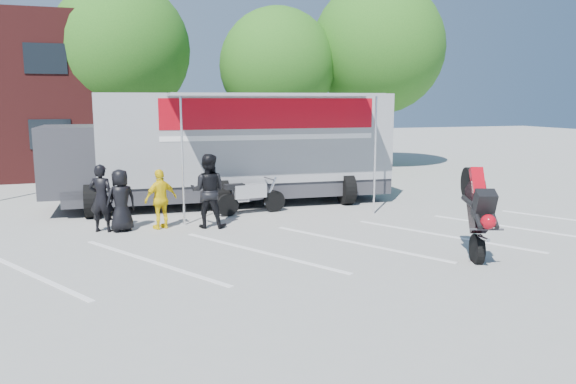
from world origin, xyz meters
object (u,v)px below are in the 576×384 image
transporter_truck (232,204)px  parked_motorcycle (251,214)px  stunt_bike_rider (467,254)px  tree_mid (277,66)px  spectator_leather_c (208,191)px  spectator_leather_a (121,200)px  tree_right (378,48)px  spectator_leather_b (101,198)px  spectator_hivis (161,199)px  tree_left (121,50)px

transporter_truck → parked_motorcycle: (0.18, -1.78, 0.00)m
parked_motorcycle → stunt_bike_rider: (3.41, -5.81, 0.00)m
tree_mid → stunt_bike_rider: (-0.50, -15.62, -4.94)m
stunt_bike_rider → spectator_leather_c: bearing=157.9°
tree_mid → spectator_leather_a: tree_mid is taller
stunt_bike_rider → transporter_truck: bearing=135.2°
transporter_truck → parked_motorcycle: bearing=-81.2°
tree_right → spectator_leather_b: (-13.14, -10.32, -5.00)m
parked_motorcycle → spectator_hivis: 3.08m
tree_left → stunt_bike_rider: bearing=-68.6°
parked_motorcycle → tree_left: bearing=8.2°
transporter_truck → stunt_bike_rider: (3.59, -7.59, 0.00)m
tree_mid → transporter_truck: (-4.09, -8.03, -4.94)m
spectator_leather_b → parked_motorcycle: bearing=-143.4°
tree_left → spectator_leather_a: (-0.67, -11.91, -4.75)m
tree_right → spectator_hivis: tree_right is taller
transporter_truck → stunt_bike_rider: transporter_truck is taller
spectator_hivis → stunt_bike_rider: bearing=118.2°
parked_motorcycle → spectator_leather_b: spectator_leather_b is taller
tree_right → stunt_bike_rider: bearing=-110.0°
tree_right → transporter_truck: 13.18m
stunt_bike_rider → spectator_leather_a: size_ratio=1.33×
spectator_leather_c → stunt_bike_rider: bearing=159.9°
tree_left → spectator_leather_a: 12.84m
tree_left → spectator_leather_a: tree_left is taller
transporter_truck → spectator_leather_c: size_ratio=5.70×
transporter_truck → spectator_leather_a: 4.67m
tree_right → stunt_bike_rider: (-5.50, -15.12, -5.88)m
tree_mid → spectator_leather_a: bearing=-125.1°
spectator_leather_c → spectator_hivis: bearing=11.3°
spectator_leather_a → spectator_leather_c: bearing=154.3°
tree_mid → spectator_leather_b: size_ratio=4.37×
tree_mid → spectator_leather_a: (-7.67, -10.91, -4.13)m
tree_right → parked_motorcycle: (-8.91, -9.31, -5.88)m
tree_mid → spectator_hivis: tree_mid is taller
spectator_leather_a → spectator_leather_c: (2.22, -0.26, 0.17)m
tree_mid → spectator_leather_a: 13.96m
tree_right → spectator_hivis: bearing=-138.1°
spectator_leather_b → tree_right: bearing=-118.7°
tree_right → transporter_truck: size_ratio=0.81×
stunt_bike_rider → spectator_leather_a: 8.61m
tree_right → spectator_leather_b: tree_right is taller
parked_motorcycle → stunt_bike_rider: size_ratio=1.03×
spectator_leather_a → tree_right: bearing=-159.5°
transporter_truck → stunt_bike_rider: size_ratio=5.22×
tree_mid → spectator_leather_c: size_ratio=3.90×
spectator_leather_a → stunt_bike_rider: bearing=127.8°
transporter_truck → spectator_hivis: transporter_truck is taller
tree_right → spectator_leather_c: bearing=-134.4°
spectator_leather_c → spectator_hivis: 1.25m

